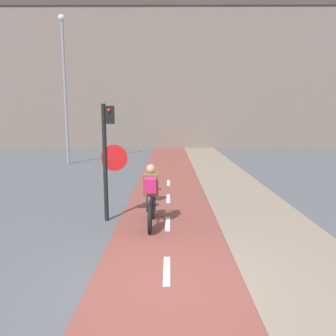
{
  "coord_description": "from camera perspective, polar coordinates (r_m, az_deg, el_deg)",
  "views": [
    {
      "loc": [
        0.05,
        -4.86,
        2.7
      ],
      "look_at": [
        0.0,
        4.45,
        1.2
      ],
      "focal_mm": 35.0,
      "sensor_mm": 36.0,
      "label": 1
    }
  ],
  "objects": [
    {
      "name": "building_row_background",
      "position": [
        29.41,
        0.22,
        15.16
      ],
      "size": [
        60.0,
        5.2,
        11.53
      ],
      "color": "slate",
      "rests_on": "ground_plane"
    },
    {
      "name": "sidewalk_strip",
      "position": [
        6.05,
        25.06,
        -18.01
      ],
      "size": [
        2.4,
        60.0,
        0.05
      ],
      "color": "gray",
      "rests_on": "ground_plane"
    },
    {
      "name": "ground_plane",
      "position": [
        5.56,
        -0.27,
        -19.91
      ],
      "size": [
        120.0,
        120.0,
        0.0
      ],
      "primitive_type": "plane",
      "color": "#5B5B60"
    },
    {
      "name": "cyclist_near",
      "position": [
        8.01,
        -2.97,
        -5.14
      ],
      "size": [
        0.46,
        1.83,
        1.54
      ],
      "color": "black",
      "rests_on": "ground_plane"
    },
    {
      "name": "bike_lane",
      "position": [
        5.56,
        -0.27,
        -19.8
      ],
      "size": [
        2.52,
        60.0,
        0.02
      ],
      "color": "brown",
      "rests_on": "ground_plane"
    },
    {
      "name": "traffic_light_pole",
      "position": [
        8.37,
        -10.39,
        3.21
      ],
      "size": [
        0.67,
        0.25,
        2.98
      ],
      "color": "black",
      "rests_on": "ground_plane"
    },
    {
      "name": "street_lamp_far",
      "position": [
        19.3,
        -17.59,
        14.92
      ],
      "size": [
        0.36,
        0.36,
        7.98
      ],
      "color": "gray",
      "rests_on": "ground_plane"
    }
  ]
}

